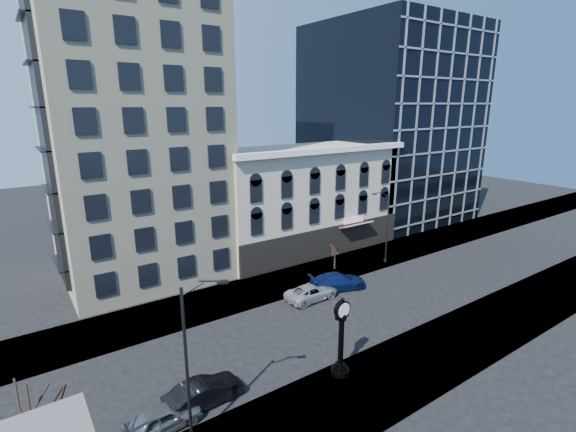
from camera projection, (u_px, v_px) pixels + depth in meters
ground at (296, 331)px, 32.16m from camera, size 160.00×160.00×0.00m
sidewalk_far at (246, 293)px, 38.51m from camera, size 160.00×6.00×0.12m
sidewalk_near at (371, 386)px, 25.78m from camera, size 160.00×6.00×0.12m
cream_tower at (126, 78)px, 38.83m from camera, size 15.90×15.40×42.50m
victorian_row at (301, 199)px, 49.81m from camera, size 22.60×11.19×12.50m
glass_office at (389, 124)px, 62.67m from camera, size 20.00×20.15×28.00m
street_clock at (341, 340)px, 26.29m from camera, size 1.21×1.21×5.32m
street_lamp_near at (198, 321)px, 19.73m from camera, size 2.21×1.20×9.13m
street_lamp_far at (384, 209)px, 44.03m from camera, size 2.08×0.65×8.11m
bare_tree_near at (42, 399)px, 16.15m from camera, size 4.43×4.43×7.60m
bare_tree_far at (335, 247)px, 43.33m from camera, size 1.91×1.91×3.28m
car_near_a at (163, 418)px, 22.26m from camera, size 4.29×1.99×1.42m
car_near_b at (204, 393)px, 24.12m from camera, size 4.72×1.91×1.53m
car_far_a at (311, 292)px, 37.19m from camera, size 5.05×2.42×1.39m
car_far_b at (338, 281)px, 39.25m from camera, size 5.86×3.67×1.58m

